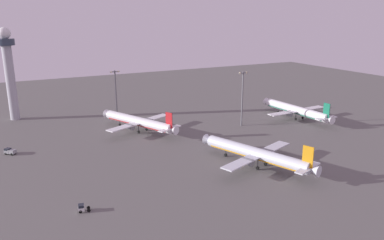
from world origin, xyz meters
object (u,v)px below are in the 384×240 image
control_tower (9,68)px  airplane_mid_apron (257,154)px  apron_light_west (242,95)px  airplane_far_stand (139,122)px  apron_light_east (116,90)px  pushback_tug (82,208)px  airplane_near_gate (296,110)px  maintenance_van (10,151)px

control_tower → airplane_mid_apron: bearing=-56.3°
apron_light_west → airplane_far_stand: bearing=163.1°
airplane_mid_apron → apron_light_east: (-22.91, 85.34, 9.07)m
apron_light_east → pushback_tug: bearing=-112.1°
airplane_mid_apron → apron_light_east: size_ratio=1.88×
airplane_near_gate → apron_light_east: (-77.29, 45.21, 9.13)m
airplane_mid_apron → pushback_tug: size_ratio=13.04×
control_tower → apron_light_west: (92.46, -60.65, -10.92)m
airplane_far_stand → airplane_mid_apron: bearing=-93.1°
airplane_mid_apron → airplane_near_gate: 67.58m
apron_light_west → apron_light_east: apron_light_west is taller
airplane_near_gate → apron_light_east: 90.01m
airplane_mid_apron → control_tower: bearing=104.3°
airplane_mid_apron → airplane_near_gate: bearing=17.1°
control_tower → apron_light_east: bearing=-21.4°
airplane_near_gate → airplane_far_stand: airplane_near_gate is taller
pushback_tug → apron_light_west: (82.61, 46.64, 13.35)m
airplane_mid_apron → airplane_far_stand: (-21.55, 56.43, -0.08)m
airplane_near_gate → pushback_tug: bearing=-161.6°
control_tower → airplane_near_gate: bearing=-27.2°
maintenance_van → airplane_far_stand: bearing=-39.7°
control_tower → pushback_tug: bearing=-84.8°
apron_light_east → maintenance_van: bearing=-146.0°
maintenance_van → apron_light_east: size_ratio=0.19×
airplane_mid_apron → maintenance_van: size_ratio=10.09×
maintenance_van → pushback_tug: 56.93m
airplane_mid_apron → apron_light_east: apron_light_east is taller
control_tower → pushback_tug: (9.85, -107.29, -24.27)m
control_tower → apron_light_west: 111.11m
airplane_near_gate → apron_light_east: size_ratio=1.91×
pushback_tug → apron_light_west: bearing=-50.2°
control_tower → apron_light_east: (46.03, -18.04, -11.90)m
airplane_far_stand → apron_light_west: 48.18m
pushback_tug → apron_light_east: bearing=-11.7°
apron_light_west → airplane_mid_apron: bearing=-118.8°
airplane_mid_apron → maintenance_van: 89.72m
maintenance_van → apron_light_east: 62.42m
airplane_near_gate → apron_light_west: 32.58m
airplane_near_gate → airplane_far_stand: bearing=165.0°
airplane_mid_apron → pushback_tug: airplane_mid_apron is taller
control_tower → maintenance_van: 57.76m
airplane_far_stand → pushback_tug: airplane_far_stand is taller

